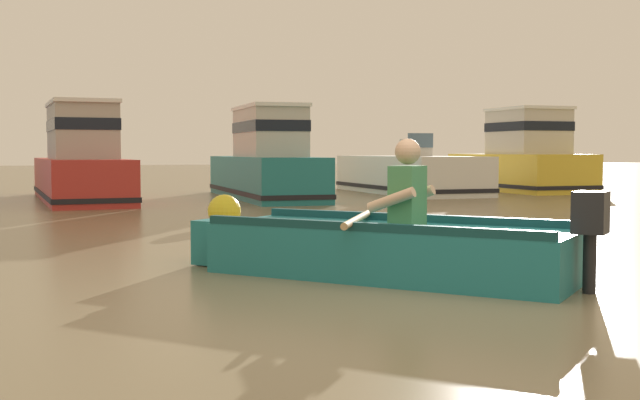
# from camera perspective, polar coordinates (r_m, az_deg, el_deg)

# --- Properties ---
(ground_plane) EXTENTS (120.00, 120.00, 0.00)m
(ground_plane) POSITION_cam_1_polar(r_m,az_deg,el_deg) (6.03, 9.51, -6.93)
(ground_plane) COLOR #7A6B4C
(rowboat_with_person) EXTENTS (2.98, 3.14, 1.19)m
(rowboat_with_person) POSITION_cam_1_polar(r_m,az_deg,el_deg) (7.00, 4.52, -3.37)
(rowboat_with_person) COLOR #1E727A
(rowboat_with_person) RESTS_ON ground
(moored_boat_red) EXTENTS (2.07, 6.27, 2.14)m
(moored_boat_red) POSITION_cam_1_polar(r_m,az_deg,el_deg) (18.32, -16.57, 2.40)
(moored_boat_red) COLOR #B72D28
(moored_boat_red) RESTS_ON ground
(moored_boat_teal) EXTENTS (1.66, 6.06, 2.11)m
(moored_boat_teal) POSITION_cam_1_polar(r_m,az_deg,el_deg) (18.65, -3.86, 2.54)
(moored_boat_teal) COLOR #1E727A
(moored_boat_teal) RESTS_ON ground
(moored_boat_white) EXTENTS (2.06, 5.63, 1.54)m
(moored_boat_white) POSITION_cam_1_polar(r_m,az_deg,el_deg) (21.15, 6.31, 1.75)
(moored_boat_white) COLOR white
(moored_boat_white) RESTS_ON ground
(moored_boat_yellow) EXTENTS (2.02, 4.66, 2.25)m
(moored_boat_yellow) POSITION_cam_1_polar(r_m,az_deg,el_deg) (22.68, 14.08, 2.73)
(moored_boat_yellow) COLOR gold
(moored_boat_yellow) RESTS_ON ground
(mooring_buoy) EXTENTS (0.47, 0.47, 0.47)m
(mooring_buoy) POSITION_cam_1_polar(r_m,az_deg,el_deg) (11.53, -6.78, -0.78)
(mooring_buoy) COLOR yellow
(mooring_buoy) RESTS_ON ground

